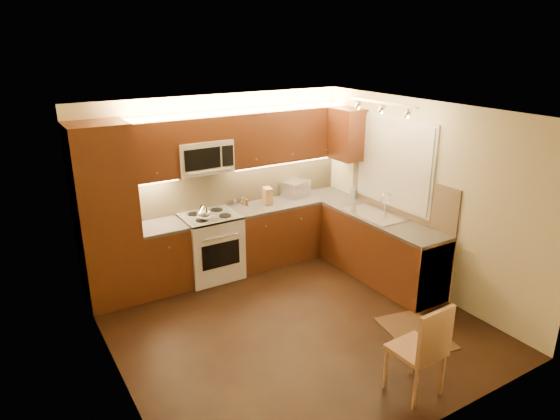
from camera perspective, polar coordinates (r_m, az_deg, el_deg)
floor at (r=6.09m, az=1.52°, el=-12.91°), size 4.00×4.00×0.01m
ceiling at (r=5.20m, az=1.77°, el=11.06°), size 4.00×4.00×0.01m
wall_back at (r=7.20m, az=-7.05°, el=3.06°), size 4.00×0.01×2.50m
wall_front at (r=4.15m, az=17.03°, el=-10.36°), size 4.00×0.01×2.50m
wall_left at (r=4.83m, az=-18.87°, el=-6.25°), size 0.01×4.00×2.50m
wall_right at (r=6.76m, az=16.02°, el=1.38°), size 0.01×4.00×2.50m
pantry at (r=6.48m, az=-19.25°, el=-0.70°), size 0.70×0.60×2.30m
base_cab_back_left at (r=6.89m, az=-13.25°, el=-5.37°), size 0.62×0.60×0.86m
counter_back_left at (r=6.72m, az=-13.54°, el=-1.88°), size 0.62×0.60×0.04m
base_cab_back_right at (r=7.68m, az=1.22°, el=-2.20°), size 1.92×0.60×0.86m
counter_back_right at (r=7.53m, az=1.24°, el=0.98°), size 1.92×0.60×0.04m
base_cab_right at (r=7.11m, az=11.41°, el=-4.43°), size 0.60×2.00×0.86m
counter_right at (r=6.94m, az=11.66°, el=-1.03°), size 0.60×2.00×0.04m
dishwasher at (r=6.66m, az=15.47°, el=-6.44°), size 0.58×0.60×0.84m
backsplash_back at (r=7.35m, az=-4.51°, el=3.08°), size 3.30×0.02×0.60m
backsplash_right at (r=7.03m, az=13.58°, el=1.85°), size 0.02×2.00×0.60m
upper_cab_back_left at (r=6.55m, az=-14.56°, el=6.61°), size 0.62×0.35×0.75m
upper_cab_back_right at (r=7.38m, az=0.77°, el=8.60°), size 1.92×0.35×0.75m
upper_cab_bridge at (r=6.73m, az=-9.06°, el=9.23°), size 0.76×0.35×0.31m
upper_cab_right_corner at (r=7.49m, az=7.68°, el=8.59°), size 0.35×0.50×0.75m
stove at (r=7.07m, az=-7.90°, el=-4.09°), size 0.76×0.65×0.92m
microwave at (r=6.79m, az=-8.85°, el=6.10°), size 0.76×0.38×0.44m
window_frame at (r=7.03m, az=12.95°, el=5.27°), size 0.03×1.44×1.24m
window_blinds at (r=7.01m, az=12.83°, el=5.26°), size 0.02×1.36×1.16m
sink at (r=7.01m, az=10.89°, el=0.06°), size 0.52×0.86×0.15m
faucet at (r=7.11m, az=12.01°, el=0.88°), size 0.20×0.04×0.30m
track_light_bar at (r=6.47m, az=11.61°, el=11.95°), size 0.04×1.20×0.03m
kettle at (r=6.69m, az=-8.71°, el=-0.26°), size 0.23×0.23×0.22m
toaster_oven at (r=7.70m, az=1.81°, el=2.49°), size 0.47×0.40×0.24m
knife_block at (r=7.34m, az=-1.42°, el=1.65°), size 0.14×0.19×0.24m
spice_jar_a at (r=7.37m, az=-4.39°, el=1.09°), size 0.05×0.05×0.10m
spice_jar_b at (r=7.28m, az=-3.84°, el=0.88°), size 0.06×0.06×0.10m
spice_jar_c at (r=7.32m, az=-5.19°, el=0.94°), size 0.06×0.06×0.10m
spice_jar_d at (r=7.34m, az=-4.21°, el=1.04°), size 0.05×0.05×0.10m
soap_bottle at (r=7.71m, az=8.42°, el=2.13°), size 0.11×0.11×0.19m
rug at (r=6.12m, az=15.24°, el=-13.41°), size 0.74×0.97×0.01m
dining_chair at (r=5.00m, az=15.33°, el=-14.94°), size 0.45×0.45×0.97m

